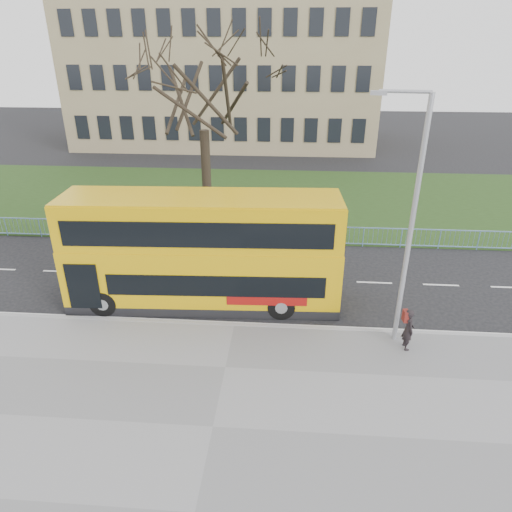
# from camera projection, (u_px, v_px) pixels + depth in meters

# --- Properties ---
(ground) EXTENTS (120.00, 120.00, 0.00)m
(ground) POSITION_uv_depth(u_px,v_px,m) (239.00, 306.00, 19.13)
(ground) COLOR black
(ground) RESTS_ON ground
(pavement) EXTENTS (80.00, 10.50, 0.12)m
(pavement) POSITION_uv_depth(u_px,v_px,m) (213.00, 428.00, 13.02)
(pavement) COLOR slate
(pavement) RESTS_ON ground
(kerb) EXTENTS (80.00, 0.20, 0.14)m
(kerb) POSITION_uv_depth(u_px,v_px,m) (234.00, 325.00, 17.70)
(kerb) COLOR gray
(kerb) RESTS_ON ground
(grass_verge) EXTENTS (80.00, 15.40, 0.08)m
(grass_verge) POSITION_uv_depth(u_px,v_px,m) (261.00, 199.00, 32.00)
(grass_verge) COLOR #213914
(grass_verge) RESTS_ON ground
(guard_railing) EXTENTS (40.00, 0.12, 1.10)m
(guard_railing) POSITION_uv_depth(u_px,v_px,m) (252.00, 234.00, 24.84)
(guard_railing) COLOR #739FCD
(guard_railing) RESTS_ON ground
(bare_tree) EXTENTS (8.96, 8.96, 12.80)m
(bare_tree) POSITION_uv_depth(u_px,v_px,m) (203.00, 111.00, 25.57)
(bare_tree) COLOR black
(bare_tree) RESTS_ON grass_verge
(civic_building) EXTENTS (30.00, 15.00, 14.00)m
(civic_building) POSITION_uv_depth(u_px,v_px,m) (227.00, 73.00, 48.02)
(civic_building) COLOR #8C7C59
(civic_building) RESTS_ON ground
(yellow_bus) EXTENTS (11.12, 3.08, 4.62)m
(yellow_bus) POSITION_uv_depth(u_px,v_px,m) (203.00, 249.00, 18.39)
(yellow_bus) COLOR #D6A409
(yellow_bus) RESTS_ON ground
(pedestrian) EXTENTS (0.43, 0.61, 1.57)m
(pedestrian) POSITION_uv_depth(u_px,v_px,m) (408.00, 329.00, 16.00)
(pedestrian) COLOR black
(pedestrian) RESTS_ON pavement
(street_lamp) EXTENTS (1.84, 0.38, 8.67)m
(street_lamp) POSITION_uv_depth(u_px,v_px,m) (409.00, 217.00, 14.85)
(street_lamp) COLOR #9A9CA2
(street_lamp) RESTS_ON pavement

